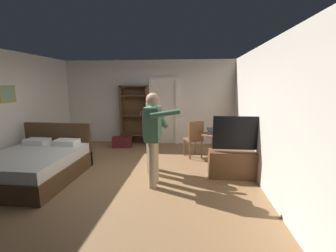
{
  "coord_description": "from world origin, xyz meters",
  "views": [
    {
      "loc": [
        1.37,
        -4.52,
        1.92
      ],
      "look_at": [
        0.88,
        0.25,
        1.03
      ],
      "focal_mm": 24.28,
      "sensor_mm": 36.0,
      "label": 1
    }
  ],
  "objects_px": {
    "bottle_on_table": "(220,130)",
    "wooden_chair": "(194,137)",
    "laptop": "(213,132)",
    "suitcase_dark": "(124,142)",
    "person_striped_shirt": "(152,130)",
    "suitcase_small": "(122,142)",
    "person_blue_shirt": "(154,132)",
    "bookshelf": "(135,113)",
    "side_table": "(213,142)",
    "bed": "(36,165)",
    "tv_flatscreen": "(240,160)"
  },
  "relations": [
    {
      "from": "side_table",
      "to": "person_striped_shirt",
      "type": "distance_m",
      "value": 1.72
    },
    {
      "from": "side_table",
      "to": "suitcase_small",
      "type": "bearing_deg",
      "value": 159.33
    },
    {
      "from": "laptop",
      "to": "bottle_on_table",
      "type": "relative_size",
      "value": 1.33
    },
    {
      "from": "person_striped_shirt",
      "to": "tv_flatscreen",
      "type": "bearing_deg",
      "value": -4.15
    },
    {
      "from": "bookshelf",
      "to": "person_blue_shirt",
      "type": "xyz_separation_m",
      "value": [
        1.11,
        -3.0,
        0.02
      ]
    },
    {
      "from": "bed",
      "to": "laptop",
      "type": "distance_m",
      "value": 3.99
    },
    {
      "from": "suitcase_dark",
      "to": "side_table",
      "type": "bearing_deg",
      "value": -26.34
    },
    {
      "from": "tv_flatscreen",
      "to": "side_table",
      "type": "height_order",
      "value": "tv_flatscreen"
    },
    {
      "from": "bed",
      "to": "wooden_chair",
      "type": "xyz_separation_m",
      "value": [
        3.23,
        1.73,
        0.24
      ]
    },
    {
      "from": "laptop",
      "to": "suitcase_dark",
      "type": "height_order",
      "value": "laptop"
    },
    {
      "from": "person_blue_shirt",
      "to": "suitcase_dark",
      "type": "xyz_separation_m",
      "value": [
        -1.36,
        2.55,
        -0.88
      ]
    },
    {
      "from": "bed",
      "to": "suitcase_dark",
      "type": "bearing_deg",
      "value": 66.73
    },
    {
      "from": "laptop",
      "to": "bottle_on_table",
      "type": "xyz_separation_m",
      "value": [
        0.16,
        -0.04,
        0.07
      ]
    },
    {
      "from": "side_table",
      "to": "person_striped_shirt",
      "type": "relative_size",
      "value": 0.44
    },
    {
      "from": "suitcase_small",
      "to": "bookshelf",
      "type": "bearing_deg",
      "value": 40.41
    },
    {
      "from": "suitcase_small",
      "to": "tv_flatscreen",
      "type": "bearing_deg",
      "value": -45.82
    },
    {
      "from": "bottle_on_table",
      "to": "suitcase_dark",
      "type": "height_order",
      "value": "bottle_on_table"
    },
    {
      "from": "suitcase_small",
      "to": "bottle_on_table",
      "type": "bearing_deg",
      "value": -34.23
    },
    {
      "from": "bottle_on_table",
      "to": "person_blue_shirt",
      "type": "bearing_deg",
      "value": -133.55
    },
    {
      "from": "side_table",
      "to": "suitcase_small",
      "type": "height_order",
      "value": "side_table"
    },
    {
      "from": "laptop",
      "to": "bed",
      "type": "bearing_deg",
      "value": -158.12
    },
    {
      "from": "person_striped_shirt",
      "to": "bottle_on_table",
      "type": "bearing_deg",
      "value": 27.2
    },
    {
      "from": "side_table",
      "to": "person_blue_shirt",
      "type": "height_order",
      "value": "person_blue_shirt"
    },
    {
      "from": "wooden_chair",
      "to": "side_table",
      "type": "bearing_deg",
      "value": -23.72
    },
    {
      "from": "tv_flatscreen",
      "to": "person_striped_shirt",
      "type": "relative_size",
      "value": 0.81
    },
    {
      "from": "person_blue_shirt",
      "to": "person_striped_shirt",
      "type": "distance_m",
      "value": 0.7
    },
    {
      "from": "person_striped_shirt",
      "to": "suitcase_dark",
      "type": "xyz_separation_m",
      "value": [
        -1.21,
        1.88,
        -0.77
      ]
    },
    {
      "from": "bookshelf",
      "to": "side_table",
      "type": "relative_size",
      "value": 2.68
    },
    {
      "from": "laptop",
      "to": "person_striped_shirt",
      "type": "distance_m",
      "value": 1.63
    },
    {
      "from": "laptop",
      "to": "suitcase_dark",
      "type": "xyz_separation_m",
      "value": [
        -2.59,
        1.05,
        -0.59
      ]
    },
    {
      "from": "bottle_on_table",
      "to": "side_table",
      "type": "bearing_deg",
      "value": 150.26
    },
    {
      "from": "bottle_on_table",
      "to": "person_blue_shirt",
      "type": "xyz_separation_m",
      "value": [
        -1.4,
        -1.47,
        0.22
      ]
    },
    {
      "from": "bed",
      "to": "side_table",
      "type": "distance_m",
      "value": 4.01
    },
    {
      "from": "person_blue_shirt",
      "to": "bottle_on_table",
      "type": "bearing_deg",
      "value": 46.45
    },
    {
      "from": "laptop",
      "to": "suitcase_dark",
      "type": "distance_m",
      "value": 2.86
    },
    {
      "from": "person_striped_shirt",
      "to": "wooden_chair",
      "type": "bearing_deg",
      "value": 49.02
    },
    {
      "from": "bookshelf",
      "to": "suitcase_small",
      "type": "height_order",
      "value": "bookshelf"
    },
    {
      "from": "tv_flatscreen",
      "to": "suitcase_dark",
      "type": "height_order",
      "value": "tv_flatscreen"
    },
    {
      "from": "suitcase_small",
      "to": "side_table",
      "type": "bearing_deg",
      "value": -33.75
    },
    {
      "from": "tv_flatscreen",
      "to": "person_striped_shirt",
      "type": "height_order",
      "value": "person_striped_shirt"
    },
    {
      "from": "person_blue_shirt",
      "to": "side_table",
      "type": "bearing_deg",
      "value": 50.95
    },
    {
      "from": "person_blue_shirt",
      "to": "suitcase_small",
      "type": "relative_size",
      "value": 3.11
    },
    {
      "from": "bed",
      "to": "bottle_on_table",
      "type": "distance_m",
      "value": 4.14
    },
    {
      "from": "bed",
      "to": "person_striped_shirt",
      "type": "relative_size",
      "value": 1.21
    },
    {
      "from": "side_table",
      "to": "suitcase_small",
      "type": "xyz_separation_m",
      "value": [
        -2.69,
        1.01,
        -0.31
      ]
    },
    {
      "from": "laptop",
      "to": "wooden_chair",
      "type": "relative_size",
      "value": 0.38
    },
    {
      "from": "person_striped_shirt",
      "to": "suitcase_small",
      "type": "xyz_separation_m",
      "value": [
        -1.28,
        1.89,
        -0.77
      ]
    },
    {
      "from": "person_blue_shirt",
      "to": "suitcase_dark",
      "type": "bearing_deg",
      "value": 118.07
    },
    {
      "from": "bottle_on_table",
      "to": "wooden_chair",
      "type": "bearing_deg",
      "value": 154.84
    },
    {
      "from": "person_blue_shirt",
      "to": "person_striped_shirt",
      "type": "bearing_deg",
      "value": 102.94
    }
  ]
}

